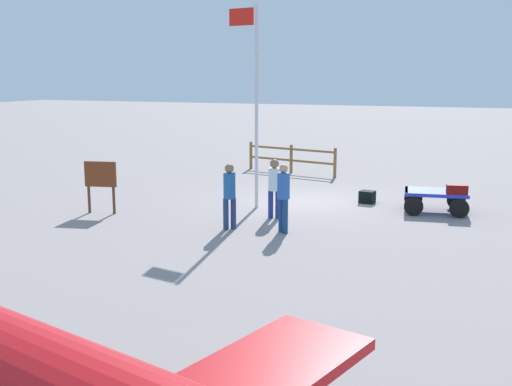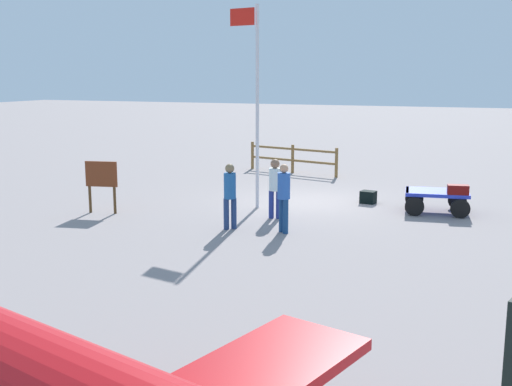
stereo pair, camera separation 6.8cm
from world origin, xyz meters
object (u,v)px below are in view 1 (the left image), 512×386
(worker_trailing, at_px, (274,184))
(suitcase_maroon, at_px, (367,197))
(signboard, at_px, (101,179))
(luggage_cart, at_px, (435,197))
(worker_lead, at_px, (283,194))
(suitcase_olive, at_px, (457,189))
(flagpole, at_px, (254,93))
(worker_supervisor, at_px, (229,192))

(worker_trailing, bearing_deg, suitcase_maroon, -123.29)
(signboard, bearing_deg, luggage_cart, -157.99)
(suitcase_maroon, xyz_separation_m, worker_trailing, (1.96, 2.99, 0.76))
(worker_lead, relative_size, signboard, 1.16)
(suitcase_olive, height_order, worker_trailing, worker_trailing)
(flagpole, bearing_deg, worker_trailing, 132.21)
(worker_trailing, xyz_separation_m, worker_supervisor, (0.65, 1.57, 0.01))
(worker_lead, xyz_separation_m, worker_trailing, (0.74, -1.41, -0.04))
(worker_trailing, relative_size, signboard, 1.10)
(suitcase_maroon, height_order, worker_supervisor, worker_supervisor)
(suitcase_maroon, relative_size, signboard, 0.33)
(signboard, bearing_deg, worker_supervisor, 174.45)
(worker_lead, bearing_deg, worker_supervisor, 6.51)
(suitcase_olive, bearing_deg, worker_supervisor, 34.40)
(worker_lead, bearing_deg, flagpole, -55.15)
(luggage_cart, bearing_deg, worker_lead, 49.21)
(suitcase_maroon, bearing_deg, luggage_cart, 163.93)
(suitcase_maroon, height_order, worker_lead, worker_lead)
(suitcase_olive, xyz_separation_m, flagpole, (5.67, 0.89, 2.59))
(luggage_cart, xyz_separation_m, suitcase_olive, (-0.61, 0.35, 0.30))
(suitcase_olive, height_order, signboard, signboard)
(worker_lead, bearing_deg, suitcase_olive, -138.40)
(luggage_cart, distance_m, worker_trailing, 4.71)
(luggage_cart, height_order, suitcase_maroon, luggage_cart)
(worker_supervisor, bearing_deg, signboard, -5.55)
(suitcase_olive, distance_m, flagpole, 6.30)
(suitcase_olive, relative_size, signboard, 0.41)
(worker_trailing, height_order, worker_supervisor, worker_supervisor)
(flagpole, xyz_separation_m, signboard, (3.74, 2.32, -2.37))
(flagpole, bearing_deg, worker_lead, 124.85)
(luggage_cart, height_order, flagpole, flagpole)
(worker_lead, bearing_deg, worker_trailing, -62.36)
(suitcase_olive, height_order, worker_supervisor, worker_supervisor)
(luggage_cart, relative_size, worker_trailing, 1.17)
(worker_supervisor, bearing_deg, flagpole, -81.69)
(flagpole, height_order, signboard, flagpole)
(worker_lead, relative_size, worker_supervisor, 1.03)
(luggage_cart, bearing_deg, worker_supervisor, 40.32)
(luggage_cart, distance_m, worker_lead, 5.05)
(suitcase_olive, height_order, worker_lead, worker_lead)
(signboard, bearing_deg, flagpole, -148.24)
(suitcase_olive, xyz_separation_m, worker_supervisor, (5.28, 3.61, 0.20))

